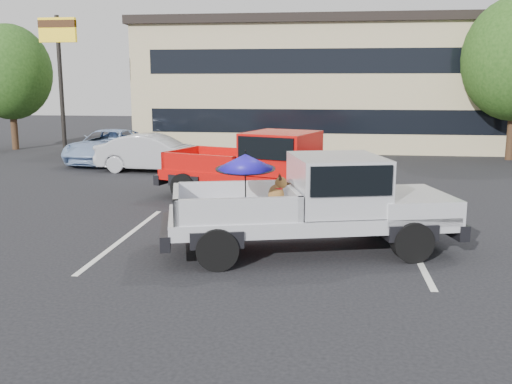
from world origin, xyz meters
The scene contains 11 objects.
ground centered at (0.00, 0.00, 0.00)m, with size 90.00×90.00×0.00m, color black.
stripe_left centered at (-3.00, 2.00, 0.00)m, with size 0.12×5.00×0.01m, color silver.
stripe_right centered at (3.00, 2.00, 0.00)m, with size 0.12×5.00×0.01m, color silver.
motel_building centered at (2.00, 20.99, 3.21)m, with size 20.40×8.40×6.30m.
motel_sign centered at (-10.00, 14.00, 4.65)m, with size 1.60×0.22×6.00m.
tree_left centered at (-14.00, 17.00, 3.73)m, with size 3.96×3.96×6.02m.
tree_back centered at (6.00, 24.00, 4.41)m, with size 4.68×4.68×7.11m.
silver_pickup centered at (1.24, 1.56, 1.05)m, with size 6.00×3.33×2.06m.
red_pickup centered at (-0.14, 6.02, 1.07)m, with size 6.26×3.88×1.95m.
silver_sedan centered at (-5.09, 11.00, 0.69)m, with size 1.46×4.20×1.38m, color #A8AAAF.
blue_suv centered at (-7.69, 13.20, 0.67)m, with size 2.22×4.81×1.34m, color #89A4CD.
Camera 1 is at (1.24, -9.36, 3.27)m, focal length 40.00 mm.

